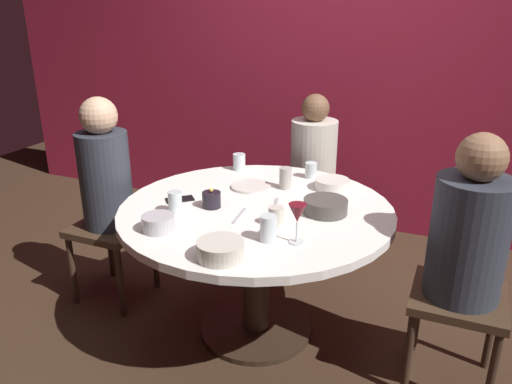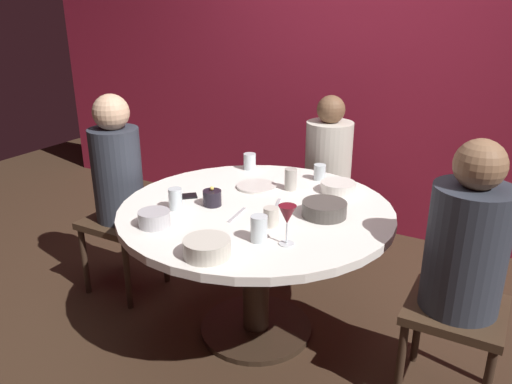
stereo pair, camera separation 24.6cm
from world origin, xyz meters
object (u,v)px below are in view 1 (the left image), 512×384
dinner_plate (251,186)px  cup_beside_wine (276,216)px  bowl_salad_center (325,206)px  bowl_serving_large (158,223)px  dining_table (256,234)px  bowl_sauce_side (220,250)px  cell_phone (180,199)px  candle_holder (212,200)px  cup_far_edge (285,178)px  cup_by_right_diner (268,228)px  wine_glass (297,215)px  bowl_small_white (332,184)px  seated_diner_back (313,159)px  cup_by_left_diner (175,202)px  seated_diner_left (106,180)px  cup_center_front (311,170)px  seated_diner_right (468,239)px  cup_near_candle (239,162)px

dinner_plate → cup_beside_wine: size_ratio=2.49×
bowl_salad_center → bowl_serving_large: bearing=-142.7°
dining_table → bowl_sauce_side: (0.08, -0.54, 0.18)m
cell_phone → cup_beside_wine: 0.57m
candle_holder → bowl_sauce_side: (0.28, -0.45, -0.00)m
cup_far_edge → bowl_serving_large: bearing=-115.0°
dining_table → cup_by_right_diner: 0.42m
wine_glass → bowl_small_white: wine_glass is taller
seated_diner_back → candle_holder: (-0.20, -1.05, 0.07)m
seated_diner_back → bowl_small_white: 0.63m
seated_diner_back → bowl_small_white: size_ratio=6.06×
cup_by_left_diner → cup_far_edge: 0.64m
bowl_serving_large → dining_table: bearing=54.7°
dining_table → bowl_small_white: bowl_small_white is taller
seated_diner_left → bowl_small_white: 1.26m
bowl_serving_large → cup_beside_wine: bearing=29.3°
bowl_serving_large → bowl_small_white: bearing=55.1°
wine_glass → bowl_small_white: 0.70m
cup_center_front → dining_table: bearing=-102.4°
seated_diner_left → bowl_serving_large: size_ratio=8.30×
bowl_salad_center → seated_diner_left: bearing=-177.1°
seated_diner_right → bowl_sauce_side: bearing=30.9°
cup_by_left_diner → dinner_plate: bearing=66.7°
wine_glass → cup_far_edge: (-0.27, 0.60, -0.07)m
seated_diner_right → bowl_small_white: seated_diner_right is taller
dining_table → dinner_plate: dinner_plate is taller
cup_near_candle → dinner_plate: bearing=-53.5°
seated_diner_right → cup_far_edge: seated_diner_right is taller
candle_holder → cup_far_edge: (0.24, 0.39, 0.02)m
cup_by_left_diner → bowl_salad_center: bearing=22.6°
bowl_salad_center → cup_near_candle: bearing=146.4°
bowl_salad_center → cup_by_right_diner: cup_by_right_diner is taller
dinner_plate → cup_far_edge: (0.18, 0.06, 0.05)m
bowl_sauce_side → seated_diner_right: bearing=30.9°
seated_diner_back → cup_center_front: size_ratio=12.67×
seated_diner_back → seated_diner_right: bearing=45.3°
seated_diner_right → wine_glass: size_ratio=6.83×
cell_phone → cup_far_edge: size_ratio=1.19×
bowl_small_white → bowl_sauce_side: (-0.20, -0.94, 0.01)m
candle_holder → bowl_serving_large: bearing=-105.6°
bowl_serving_large → dinner_plate: bearing=76.3°
candle_holder → seated_diner_right: bearing=4.1°
bowl_salad_center → cup_near_candle: cup_near_candle is taller
bowl_sauce_side → dining_table: bearing=98.2°
bowl_serving_large → cup_far_edge: 0.80m
dining_table → bowl_small_white: size_ratio=7.28×
candle_holder → cup_far_edge: size_ratio=0.85×
cup_near_candle → cup_far_edge: (0.37, -0.19, 0.01)m
cell_phone → bowl_salad_center: (0.73, 0.13, 0.03)m
cup_beside_wine → cup_by_left_diner: bearing=-173.6°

